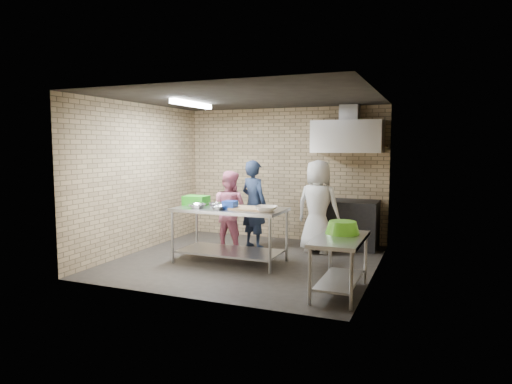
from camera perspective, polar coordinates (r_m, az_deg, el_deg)
floor at (r=7.65m, az=-1.27°, el=-8.71°), size 4.20×4.20×0.00m
ceiling at (r=7.45m, az=-1.32°, el=11.83°), size 4.20×4.20×0.00m
back_wall at (r=9.30m, az=3.59°, el=2.29°), size 4.20×0.06×2.70m
front_wall at (r=5.66m, az=-9.34°, el=-0.04°), size 4.20×0.06×2.70m
left_wall at (r=8.48m, az=-14.44°, el=1.78°), size 0.06×4.00×2.70m
right_wall at (r=6.88m, az=14.99°, el=0.87°), size 0.06×4.00×2.70m
prep_table at (r=7.49m, az=-3.32°, el=-5.48°), size 1.81×0.91×0.91m
side_counter at (r=6.02m, az=10.55°, el=-9.16°), size 0.60×1.20×0.75m
stove at (r=8.73m, az=11.28°, el=-3.99°), size 1.20×0.70×0.90m
range_hood at (r=8.65m, az=11.56°, el=6.90°), size 1.30×0.60×0.60m
hood_duct at (r=8.82m, az=11.80°, el=9.80°), size 0.35×0.30×0.30m
wall_shelf at (r=8.79m, az=13.70°, el=5.66°), size 0.80×0.20×0.04m
fluorescent_fixture at (r=7.89m, az=-8.12°, el=11.00°), size 0.10×1.25×0.08m
green_crate at (r=7.83m, az=-7.60°, el=-1.07°), size 0.40×0.30×0.16m
blue_tub at (r=7.30m, az=-3.33°, el=-1.65°), size 0.20×0.20×0.13m
cutting_board at (r=7.25m, az=-0.91°, el=-2.09°), size 0.55×0.42×0.03m
mixing_bowl_a at (r=7.47m, az=-7.47°, el=-1.76°), size 0.32×0.32×0.07m
mixing_bowl_b at (r=7.59m, az=-5.23°, el=-1.62°), size 0.24×0.24×0.07m
mixing_bowl_c at (r=7.26m, az=-4.80°, el=-1.97°), size 0.29×0.29×0.06m
ceramic_bowl at (r=7.00m, az=1.32°, el=-2.15°), size 0.39×0.39×0.09m
green_basin at (r=6.16m, az=10.92°, el=-4.43°), size 0.46×0.46×0.17m
bottle_red at (r=8.83m, az=12.10°, el=6.41°), size 0.07×0.07×0.18m
bottle_green at (r=8.77m, az=14.69°, el=6.25°), size 0.06×0.06×0.15m
man_navy at (r=8.46m, az=-0.26°, el=-1.58°), size 0.72×0.61×1.66m
woman_pink at (r=8.31m, az=-3.42°, el=-2.38°), size 0.76×0.62×1.47m
woman_white at (r=8.17m, az=7.88°, el=-1.83°), size 0.90×0.67×1.68m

